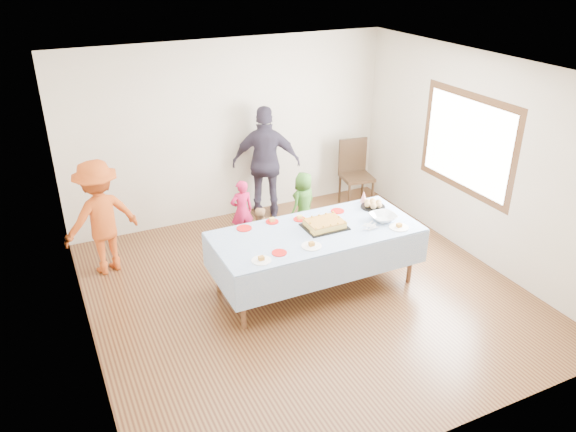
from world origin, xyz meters
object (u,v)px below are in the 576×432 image
(birthday_cake, at_px, (325,224))
(dining_chair, at_px, (355,169))
(party_table, at_px, (316,235))
(adult_left, at_px, (101,217))

(birthday_cake, relative_size, dining_chair, 0.47)
(party_table, distance_m, dining_chair, 2.59)
(party_table, xyz_separation_m, birthday_cake, (0.13, 0.04, 0.10))
(party_table, relative_size, adult_left, 1.64)
(adult_left, bearing_deg, birthday_cake, 132.67)
(party_table, distance_m, birthday_cake, 0.17)
(dining_chair, bearing_deg, party_table, -122.88)
(birthday_cake, height_order, adult_left, adult_left)
(adult_left, bearing_deg, party_table, 130.57)
(birthday_cake, relative_size, adult_left, 0.34)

